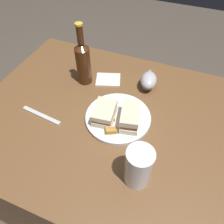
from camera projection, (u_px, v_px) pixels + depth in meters
ground_plane at (108, 187)px, 1.41m from camera, size 6.00×6.00×0.00m
dining_table at (107, 160)px, 1.14m from camera, size 1.06×0.84×0.72m
plate at (118, 117)px, 0.85m from camera, size 0.25×0.25×0.02m
sandwich_half_left at (104, 113)px, 0.82m from camera, size 0.09×0.12×0.06m
sandwich_half_right at (130, 117)px, 0.80m from camera, size 0.09×0.13×0.07m
potato_wedge_front at (110, 119)px, 0.82m from camera, size 0.04×0.04×0.02m
potato_wedge_middle at (104, 122)px, 0.81m from camera, size 0.04×0.05×0.02m
potato_wedge_back at (100, 125)px, 0.81m from camera, size 0.04×0.03×0.01m
potato_wedge_left_edge at (111, 130)px, 0.79m from camera, size 0.05×0.04×0.02m
potato_wedge_right_edge at (127, 124)px, 0.81m from camera, size 0.04×0.03×0.02m
pint_glass at (138, 168)px, 0.65m from camera, size 0.08×0.08×0.15m
gravy_boat at (149, 80)px, 0.94m from camera, size 0.09×0.12×0.07m
cider_bottle at (83, 62)px, 0.93m from camera, size 0.06×0.06×0.28m
napkin at (108, 80)px, 1.00m from camera, size 0.13×0.12×0.01m
fork at (41, 115)px, 0.86m from camera, size 0.18×0.04×0.01m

